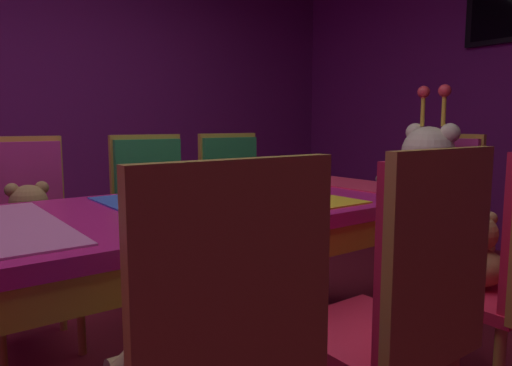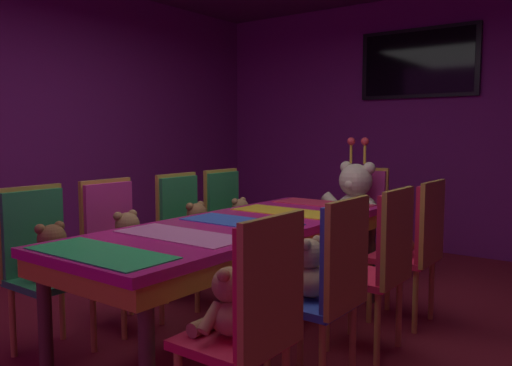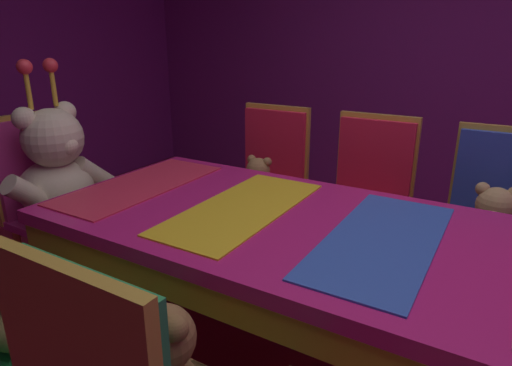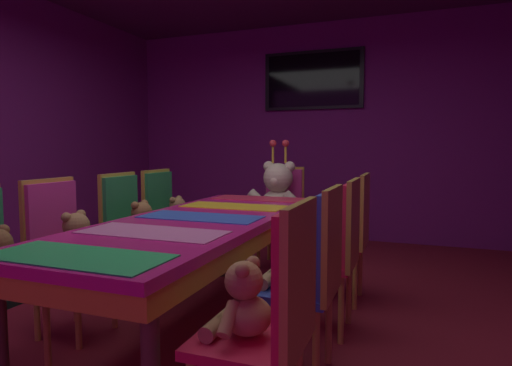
{
  "view_description": "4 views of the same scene",
  "coord_description": "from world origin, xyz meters",
  "views": [
    {
      "loc": [
        1.53,
        -0.73,
        1.04
      ],
      "look_at": [
        -0.18,
        0.55,
        0.77
      ],
      "focal_mm": 32.73,
      "sensor_mm": 36.0,
      "label": 1
    },
    {
      "loc": [
        2.01,
        -2.53,
        1.3
      ],
      "look_at": [
        -0.09,
        0.28,
        0.96
      ],
      "focal_mm": 36.5,
      "sensor_mm": 36.0,
      "label": 2
    },
    {
      "loc": [
        -1.28,
        -0.3,
        1.35
      ],
      "look_at": [
        -0.05,
        0.44,
        0.87
      ],
      "focal_mm": 30.47,
      "sensor_mm": 36.0,
      "label": 3
    },
    {
      "loc": [
        1.27,
        -2.39,
        1.18
      ],
      "look_at": [
        0.19,
        0.5,
        0.93
      ],
      "focal_mm": 29.99,
      "sensor_mm": 36.0,
      "label": 4
    }
  ],
  "objects": [
    {
      "name": "chair_right_2",
      "position": [
        0.84,
        0.29,
        0.6
      ],
      "size": [
        0.42,
        0.41,
        0.98
      ],
      "rotation": [
        0.0,
        0.0,
        3.14
      ],
      "color": "red",
      "rests_on": "ground_plane"
    },
    {
      "name": "wall_right",
      "position": [
        2.6,
        0.0,
        1.4
      ],
      "size": [
        0.12,
        6.4,
        2.8
      ],
      "primitive_type": "cube",
      "color": "#721E72",
      "rests_on": "ground_plane"
    },
    {
      "name": "teddy_right_3",
      "position": [
        0.7,
        0.88,
        0.57
      ],
      "size": [
        0.22,
        0.29,
        0.27
      ],
      "rotation": [
        0.0,
        0.0,
        3.14
      ],
      "color": "#9E7247",
      "rests_on": "chair_right_3"
    },
    {
      "name": "chair_right_1",
      "position": [
        0.81,
        -0.29,
        0.6
      ],
      "size": [
        0.42,
        0.41,
        0.98
      ],
      "rotation": [
        0.0,
        0.0,
        3.14
      ],
      "color": "#2D47B2",
      "rests_on": "ground_plane"
    },
    {
      "name": "chair_right_3",
      "position": [
        0.84,
        0.88,
        0.6
      ],
      "size": [
        0.42,
        0.41,
        0.98
      ],
      "rotation": [
        0.0,
        0.0,
        3.14
      ],
      "color": "red",
      "rests_on": "ground_plane"
    },
    {
      "name": "throne_chair",
      "position": [
        0.0,
        1.79,
        0.6
      ],
      "size": [
        0.41,
        0.42,
        0.98
      ],
      "rotation": [
        0.0,
        0.0,
        -1.57
      ],
      "color": "#CC338C",
      "rests_on": "ground_plane"
    },
    {
      "name": "teddy_right_1",
      "position": [
        0.67,
        -0.29,
        0.59
      ],
      "size": [
        0.26,
        0.33,
        0.32
      ],
      "rotation": [
        0.0,
        0.0,
        3.14
      ],
      "color": "tan",
      "rests_on": "chair_right_1"
    },
    {
      "name": "teddy_left_3",
      "position": [
        -0.68,
        0.87,
        0.58
      ],
      "size": [
        0.24,
        0.31,
        0.29
      ],
      "color": "#9E7247",
      "rests_on": "chair_left_3"
    },
    {
      "name": "banquet_table",
      "position": [
        0.0,
        0.0,
        0.65
      ],
      "size": [
        0.9,
        2.49,
        0.75
      ],
      "color": "#C61E72",
      "rests_on": "ground_plane"
    },
    {
      "name": "king_teddy_bear",
      "position": [
        0.0,
        1.62,
        0.71
      ],
      "size": [
        0.62,
        0.48,
        0.8
      ],
      "rotation": [
        0.0,
        0.0,
        -1.57
      ],
      "color": "beige",
      "rests_on": "throne_chair"
    }
  ]
}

